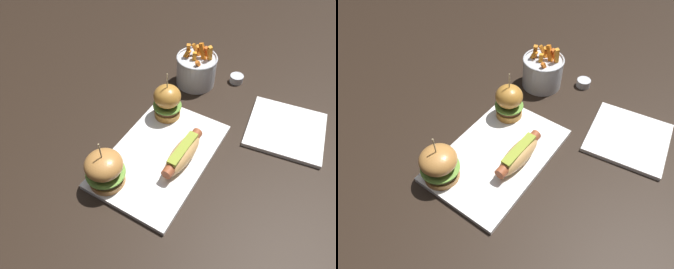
% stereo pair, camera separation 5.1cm
% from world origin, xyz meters
% --- Properties ---
extents(ground_plane, '(3.00, 3.00, 0.00)m').
position_xyz_m(ground_plane, '(0.00, 0.00, 0.00)').
color(ground_plane, black).
extents(platter_main, '(0.37, 0.24, 0.01)m').
position_xyz_m(platter_main, '(0.00, 0.00, 0.01)').
color(platter_main, white).
rests_on(platter_main, ground).
extents(hot_dog, '(0.16, 0.05, 0.05)m').
position_xyz_m(hot_dog, '(0.01, -0.06, 0.04)').
color(hot_dog, tan).
rests_on(hot_dog, platter_main).
extents(slider_left, '(0.10, 0.10, 0.14)m').
position_xyz_m(slider_left, '(-0.14, 0.07, 0.06)').
color(slider_left, '#B2773A').
rests_on(slider_left, platter_main).
extents(slider_right, '(0.08, 0.08, 0.15)m').
position_xyz_m(slider_right, '(0.14, 0.06, 0.07)').
color(slider_right, '#B2772D').
rests_on(slider_right, platter_main).
extents(fries_bucket, '(0.13, 0.13, 0.14)m').
position_xyz_m(fries_bucket, '(0.33, 0.07, 0.05)').
color(fries_bucket, '#B7BABF').
rests_on(fries_bucket, ground).
extents(sauce_ramekin, '(0.04, 0.04, 0.02)m').
position_xyz_m(sauce_ramekin, '(0.40, -0.05, 0.01)').
color(sauce_ramekin, '#B7BABF').
rests_on(sauce_ramekin, ground).
extents(side_plate, '(0.24, 0.24, 0.01)m').
position_xyz_m(side_plate, '(0.26, -0.26, 0.01)').
color(side_plate, white).
rests_on(side_plate, ground).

